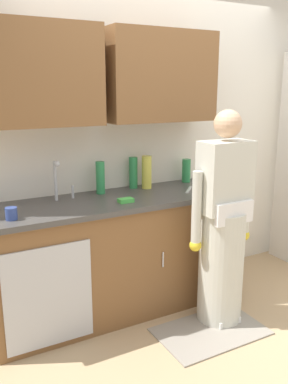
# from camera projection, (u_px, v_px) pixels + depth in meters

# --- Properties ---
(ground_plane) EXTENTS (9.00, 9.00, 0.00)m
(ground_plane) POSITION_uv_depth(u_px,v_px,m) (220.00, 333.00, 3.06)
(ground_plane) COLOR tan
(kitchen_wall_with_uppers) EXTENTS (4.80, 0.44, 2.70)m
(kitchen_wall_with_uppers) POSITION_uv_depth(u_px,v_px,m) (140.00, 123.00, 3.48)
(kitchen_wall_with_uppers) COLOR silver
(kitchen_wall_with_uppers) RESTS_ON ground
(counter_cabinet) EXTENTS (1.90, 0.62, 0.90)m
(counter_cabinet) POSITION_uv_depth(u_px,v_px,m) (112.00, 258.00, 3.29)
(counter_cabinet) COLOR brown
(counter_cabinet) RESTS_ON ground
(countertop) EXTENTS (1.96, 0.66, 0.04)m
(countertop) POSITION_uv_depth(u_px,v_px,m) (111.00, 201.00, 3.17)
(countertop) COLOR #474442
(countertop) RESTS_ON counter_cabinet
(sink) EXTENTS (0.50, 0.36, 0.35)m
(sink) POSITION_uv_depth(u_px,v_px,m) (68.00, 206.00, 3.02)
(sink) COLOR #B7BABF
(sink) RESTS_ON counter_cabinet
(person_at_sink) EXTENTS (0.55, 0.34, 1.62)m
(person_at_sink) POSITION_uv_depth(u_px,v_px,m) (222.00, 236.00, 3.09)
(person_at_sink) COLOR white
(person_at_sink) RESTS_ON ground
(floor_mat) EXTENTS (0.80, 0.50, 0.01)m
(floor_mat) POSITION_uv_depth(u_px,v_px,m) (210.00, 331.00, 3.07)
(floor_mat) COLOR gray
(floor_mat) RESTS_ON ground
(bottle_cleaner_spray) EXTENTS (0.08, 0.08, 0.21)m
(bottle_cleaner_spray) POSITION_uv_depth(u_px,v_px,m) (186.00, 171.00, 3.70)
(bottle_cleaner_spray) COLOR #2D8C4C
(bottle_cleaner_spray) RESTS_ON countertop
(bottle_water_tall) EXTENTS (0.07, 0.07, 0.26)m
(bottle_water_tall) POSITION_uv_depth(u_px,v_px,m) (133.00, 173.00, 3.47)
(bottle_water_tall) COLOR #2D8C4C
(bottle_water_tall) RESTS_ON countertop
(bottle_soap) EXTENTS (0.08, 0.08, 0.27)m
(bottle_soap) POSITION_uv_depth(u_px,v_px,m) (147.00, 172.00, 3.46)
(bottle_soap) COLOR #D8D14C
(bottle_soap) RESTS_ON countertop
(bottle_dish_liquid) EXTENTS (0.07, 0.07, 0.26)m
(bottle_dish_liquid) POSITION_uv_depth(u_px,v_px,m) (100.00, 178.00, 3.29)
(bottle_dish_liquid) COLOR #2D8C4C
(bottle_dish_liquid) RESTS_ON countertop
(cup_by_sink) EXTENTS (0.08, 0.08, 0.08)m
(cup_by_sink) POSITION_uv_depth(u_px,v_px,m) (11.00, 214.00, 2.65)
(cup_by_sink) COLOR #33478C
(cup_by_sink) RESTS_ON countertop
(knife_on_counter) EXTENTS (0.18, 0.19, 0.01)m
(knife_on_counter) POSITION_uv_depth(u_px,v_px,m) (189.00, 189.00, 3.44)
(knife_on_counter) COLOR silver
(knife_on_counter) RESTS_ON countertop
(sponge) EXTENTS (0.11, 0.07, 0.03)m
(sponge) POSITION_uv_depth(u_px,v_px,m) (126.00, 200.00, 3.06)
(sponge) COLOR #4CBF4C
(sponge) RESTS_ON countertop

